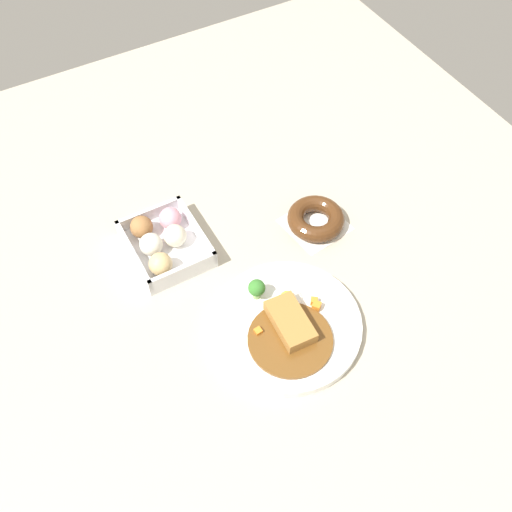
% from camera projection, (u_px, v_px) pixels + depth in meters
% --- Properties ---
extents(ground_plane, '(1.60, 1.60, 0.00)m').
position_uv_depth(ground_plane, '(228.00, 290.00, 1.12)').
color(ground_plane, '#B2A893').
extents(curry_plate, '(0.27, 0.27, 0.06)m').
position_uv_depth(curry_plate, '(287.00, 325.00, 1.06)').
color(curry_plate, white).
rests_on(curry_plate, ground_plane).
extents(donut_box, '(0.17, 0.14, 0.06)m').
position_uv_depth(donut_box, '(163.00, 242.00, 1.16)').
color(donut_box, white).
rests_on(donut_box, ground_plane).
extents(chocolate_ring_donut, '(0.13, 0.13, 0.04)m').
position_uv_depth(chocolate_ring_donut, '(316.00, 219.00, 1.20)').
color(chocolate_ring_donut, white).
rests_on(chocolate_ring_donut, ground_plane).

